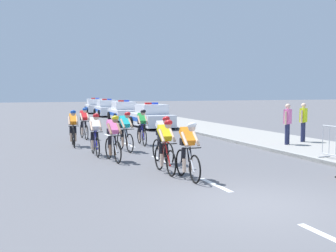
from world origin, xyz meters
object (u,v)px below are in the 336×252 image
(police_car_nearest, at_px, (151,117))
(spectator_middle, at_px, (288,121))
(cyclist_ninth, at_px, (84,123))
(police_car_third, at_px, (107,109))
(cyclist_fourth, at_px, (113,138))
(cyclist_seventh, at_px, (73,128))
(spectator_closest, at_px, (303,120))
(cyclist_sixth, at_px, (125,131))
(cyclist_fifth, at_px, (95,134))
(cyclist_eighth, at_px, (142,127))
(cyclist_lead, at_px, (188,150))
(cyclist_second, at_px, (165,146))
(cyclist_third, at_px, (163,139))
(police_car_second, at_px, (124,112))
(police_car_furthest, at_px, (95,107))

(police_car_nearest, relative_size, spectator_middle, 2.64)
(cyclist_ninth, distance_m, police_car_third, 17.94)
(cyclist_fourth, bearing_deg, cyclist_seventh, 99.67)
(cyclist_fourth, distance_m, spectator_closest, 8.75)
(cyclist_sixth, bearing_deg, cyclist_ninth, 99.96)
(cyclist_fourth, xyz_separation_m, cyclist_fifth, (-0.32, 1.43, 0.00))
(cyclist_ninth, distance_m, spectator_middle, 9.41)
(cyclist_fifth, distance_m, cyclist_ninth, 5.24)
(spectator_closest, bearing_deg, cyclist_sixth, 174.01)
(cyclist_ninth, xyz_separation_m, spectator_closest, (8.51, -5.42, 0.30))
(cyclist_eighth, bearing_deg, cyclist_lead, -97.48)
(cyclist_ninth, bearing_deg, cyclist_seventh, -109.23)
(cyclist_second, xyz_separation_m, police_car_third, (4.14, 26.36, -0.11))
(cyclist_ninth, bearing_deg, cyclist_lead, -84.13)
(spectator_middle, bearing_deg, cyclist_seventh, 156.97)
(cyclist_fourth, height_order, spectator_closest, spectator_closest)
(cyclist_third, height_order, police_car_third, police_car_third)
(cyclist_fifth, relative_size, police_car_second, 0.38)
(cyclist_eighth, height_order, police_car_nearest, police_car_nearest)
(police_car_furthest, bearing_deg, cyclist_eighth, -96.48)
(cyclist_seventh, relative_size, police_car_furthest, 0.38)
(cyclist_ninth, bearing_deg, cyclist_eighth, -57.43)
(spectator_middle, bearing_deg, police_car_furthest, 94.78)
(cyclist_fourth, bearing_deg, spectator_middle, 5.57)
(cyclist_fourth, xyz_separation_m, spectator_middle, (7.45, 0.73, 0.30))
(cyclist_seventh, relative_size, spectator_closest, 1.03)
(police_car_nearest, bearing_deg, cyclist_sixth, -114.22)
(cyclist_lead, xyz_separation_m, spectator_closest, (7.47, 4.67, 0.30))
(cyclist_sixth, xyz_separation_m, spectator_closest, (7.70, -0.81, 0.30))
(spectator_middle, bearing_deg, cyclist_fourth, -174.43)
(cyclist_seventh, bearing_deg, cyclist_ninth, 70.77)
(cyclist_lead, bearing_deg, cyclist_fourth, 108.93)
(cyclist_sixth, distance_m, spectator_closest, 7.75)
(cyclist_seventh, distance_m, cyclist_ninth, 2.60)
(cyclist_fourth, xyz_separation_m, cyclist_ninth, (0.14, 6.65, 0.00))
(cyclist_lead, relative_size, cyclist_second, 1.00)
(cyclist_lead, relative_size, cyclist_eighth, 1.00)
(cyclist_ninth, bearing_deg, police_car_nearest, 42.50)
(cyclist_third, bearing_deg, cyclist_seventh, 112.16)
(cyclist_seventh, relative_size, cyclist_ninth, 1.00)
(cyclist_fourth, height_order, cyclist_eighth, same)
(cyclist_fifth, distance_m, cyclist_seventh, 2.79)
(police_car_furthest, bearing_deg, cyclist_fourth, -99.71)
(police_car_second, xyz_separation_m, spectator_middle, (2.40, -17.15, 0.40))
(cyclist_seventh, bearing_deg, police_car_nearest, 50.34)
(police_car_third, distance_m, spectator_closest, 22.97)
(cyclist_second, height_order, spectator_closest, spectator_closest)
(cyclist_eighth, relative_size, police_car_third, 0.38)
(police_car_nearest, bearing_deg, cyclist_eighth, -111.28)
(cyclist_second, distance_m, cyclist_sixth, 4.49)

